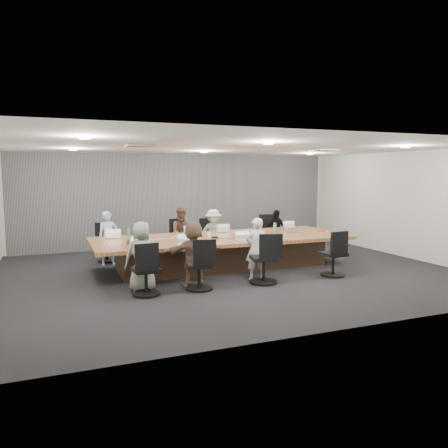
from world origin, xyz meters
name	(u,v)px	position (x,y,z in m)	size (l,w,h in m)	color
floor	(231,272)	(0.00, 0.00, 0.00)	(10.00, 8.00, 0.00)	black
ceiling	(231,147)	(0.00, 0.00, 2.80)	(10.00, 8.00, 0.00)	white
wall_back	(181,200)	(0.00, 4.00, 1.40)	(10.00, 2.80, 0.00)	beige
wall_front	(341,233)	(0.00, -4.00, 1.40)	(10.00, 2.80, 0.00)	beige
wall_right	(404,204)	(5.00, 0.00, 1.40)	(8.00, 2.80, 0.00)	beige
curtain	(182,200)	(0.00, 3.92, 1.40)	(9.80, 0.04, 2.80)	slate
conference_table	(222,251)	(0.00, 0.50, 0.40)	(6.00, 2.20, 0.74)	#3C2A1D
chair_0	(107,247)	(-2.47, 2.20, 0.38)	(0.51, 0.51, 0.76)	black
chair_1	(179,242)	(-0.58, 2.20, 0.40)	(0.54, 0.54, 0.80)	black
chair_2	(209,240)	(0.27, 2.20, 0.39)	(0.53, 0.53, 0.78)	black
chair_3	(270,236)	(2.16, 2.20, 0.42)	(0.57, 0.57, 0.84)	black
chair_4	(146,274)	(-2.17, -1.20, 0.40)	(0.54, 0.54, 0.80)	black
chair_5	(199,269)	(-1.15, -1.20, 0.40)	(0.55, 0.55, 0.81)	black
chair_6	(264,262)	(0.23, -1.20, 0.43)	(0.59, 0.59, 0.87)	black
chair_7	(333,258)	(1.92, -1.20, 0.40)	(0.55, 0.55, 0.81)	black
person_0	(108,238)	(-2.47, 1.85, 0.65)	(0.48, 0.31, 1.31)	#9AAECF
laptop_0	(111,237)	(-2.47, 1.30, 0.75)	(0.35, 0.24, 0.02)	#B2B2B7
person_1	(183,233)	(-0.58, 1.85, 0.67)	(0.65, 0.51, 1.35)	#50362E
laptop_1	(189,233)	(-0.58, 1.30, 0.75)	(0.35, 0.24, 0.02)	#8C6647
person_2	(213,233)	(0.27, 1.85, 0.64)	(0.82, 0.47, 1.27)	#8EA28D
laptop_2	(221,231)	(0.27, 1.30, 0.75)	(0.33, 0.23, 0.02)	#B2B2B7
person_3	(276,231)	(2.16, 1.85, 0.60)	(0.71, 0.29, 1.21)	black
laptop_3	(286,228)	(2.16, 1.30, 0.75)	(0.34, 0.23, 0.02)	#B2B2B7
person_4	(142,256)	(-2.17, -0.85, 0.67)	(0.65, 0.42, 1.33)	gray
laptop_4	(136,247)	(-2.17, -0.30, 0.75)	(0.32, 0.22, 0.02)	#8C6647
person_5	(193,253)	(-1.15, -0.85, 0.65)	(1.21, 0.38, 1.30)	brown
laptop_5	(185,244)	(-1.15, -0.30, 0.75)	(0.34, 0.24, 0.02)	#B2B2B7
person_6	(256,249)	(0.23, -0.85, 0.65)	(0.48, 0.31, 1.31)	silver
laptop_6	(245,241)	(0.23, -0.30, 0.75)	(0.35, 0.24, 0.02)	#B2B2B7
bottle_green_left	(128,234)	(-2.12, 0.98, 0.86)	(0.07, 0.07, 0.24)	#4E9D54
bottle_green_right	(275,228)	(1.36, 0.44, 0.88)	(0.08, 0.08, 0.28)	#4E9D54
bottle_clear	(148,237)	(-1.79, 0.40, 0.85)	(0.07, 0.07, 0.22)	silver
cup_white_far	(209,235)	(-0.30, 0.58, 0.79)	(0.08, 0.08, 0.10)	white
cup_white_near	(261,231)	(1.14, 0.77, 0.79)	(0.08, 0.08, 0.09)	white
mug_brown	(129,242)	(-2.25, 0.12, 0.79)	(0.09, 0.09, 0.11)	brown
mic_left	(215,237)	(-0.25, 0.37, 0.76)	(0.17, 0.11, 0.03)	black
mic_right	(241,236)	(0.41, 0.36, 0.75)	(0.14, 0.10, 0.03)	black
stapler	(239,238)	(0.23, 0.03, 0.77)	(0.15, 0.04, 0.06)	black
canvas_bag	(290,230)	(1.87, 0.55, 0.81)	(0.26, 0.16, 0.14)	gray
snack_packet	(321,231)	(2.65, 0.36, 0.76)	(0.18, 0.12, 0.04)	#EF4205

